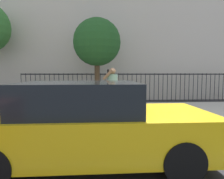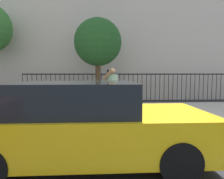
# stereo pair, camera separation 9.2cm
# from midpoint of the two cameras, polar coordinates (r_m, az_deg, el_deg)

# --- Properties ---
(ground_plane) EXTENTS (60.00, 60.00, 0.00)m
(ground_plane) POSITION_cam_midpoint_polar(r_m,az_deg,el_deg) (5.94, 13.87, -11.21)
(ground_plane) COLOR #28282B
(sidewalk) EXTENTS (28.00, 4.40, 0.15)m
(sidewalk) POSITION_cam_midpoint_polar(r_m,az_deg,el_deg) (8.00, 9.34, -6.48)
(sidewalk) COLOR #B2ADA3
(sidewalk) RESTS_ON ground
(building_facade) EXTENTS (28.00, 4.00, 12.34)m
(building_facade) POSITION_cam_midpoint_polar(r_m,az_deg,el_deg) (14.79, 4.13, 22.58)
(building_facade) COLOR beige
(building_facade) RESTS_ON ground
(iron_fence) EXTENTS (12.03, 0.04, 1.60)m
(iron_fence) POSITION_cam_midpoint_polar(r_m,az_deg,el_deg) (11.51, 5.54, 1.68)
(iron_fence) COLOR black
(iron_fence) RESTS_ON ground
(taxi_yellow) EXTENTS (4.21, 1.88, 1.45)m
(taxi_yellow) POSITION_cam_midpoint_polar(r_m,az_deg,el_deg) (3.71, -6.54, -9.55)
(taxi_yellow) COLOR yellow
(taxi_yellow) RESTS_ON ground
(pedestrian_on_phone) EXTENTS (0.70, 0.66, 1.63)m
(pedestrian_on_phone) POSITION_cam_midpoint_polar(r_m,az_deg,el_deg) (6.79, 0.68, 0.29)
(pedestrian_on_phone) COLOR #936B4C
(pedestrian_on_phone) RESTS_ON sidewalk
(street_bench) EXTENTS (1.60, 0.45, 0.95)m
(street_bench) POSITION_cam_midpoint_polar(r_m,az_deg,el_deg) (9.32, -21.68, -1.60)
(street_bench) COLOR brown
(street_bench) RESTS_ON sidewalk
(street_tree_mid) EXTENTS (2.37, 2.37, 4.33)m
(street_tree_mid) POSITION_cam_midpoint_polar(r_m,az_deg,el_deg) (10.36, -3.75, 13.02)
(street_tree_mid) COLOR #4C3823
(street_tree_mid) RESTS_ON ground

